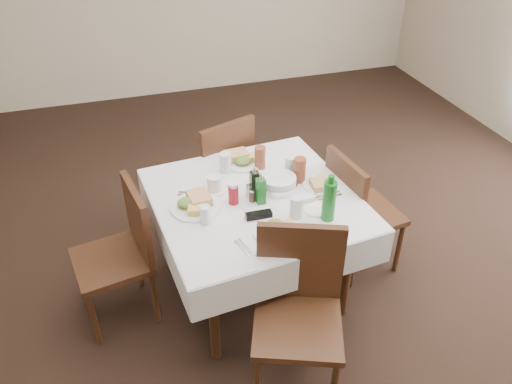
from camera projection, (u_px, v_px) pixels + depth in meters
ground_plane at (274, 281)px, 3.51m from camera, size 7.00×7.00×0.00m
room_shell at (281, 39)px, 2.53m from camera, size 6.04×7.04×2.80m
dining_table at (255, 209)px, 3.08m from camera, size 1.31×1.31×0.76m
chair_north at (221, 167)px, 3.74m from camera, size 0.58×0.58×0.95m
chair_south at (298, 301)px, 2.62m from camera, size 0.59×0.59×0.96m
chair_east at (355, 207)px, 3.35m from camera, size 0.48×0.48×0.92m
chair_west at (124, 247)px, 3.02m from camera, size 0.50×0.50×0.92m
meal_north at (242, 159)px, 3.35m from camera, size 0.29×0.29×0.06m
meal_south at (278, 230)px, 2.73m from camera, size 0.26×0.26×0.06m
meal_east at (322, 184)px, 3.12m from camera, size 0.23×0.23×0.05m
meal_west at (195, 204)px, 2.93m from camera, size 0.30×0.30×0.07m
side_plate_a at (220, 180)px, 3.18m from camera, size 0.16×0.16×0.01m
side_plate_b at (316, 209)px, 2.92m from camera, size 0.16×0.16×0.01m
water_n at (226, 163)px, 3.22m from camera, size 0.08×0.08×0.14m
water_s at (296, 207)px, 2.83m from camera, size 0.07×0.07×0.13m
water_e at (290, 166)px, 3.20m from camera, size 0.07×0.07×0.13m
water_w at (205, 215)px, 2.79m from camera, size 0.06×0.06×0.11m
iced_tea_a at (260, 157)px, 3.27m from camera, size 0.07×0.07×0.15m
iced_tea_b at (300, 170)px, 3.13m from camera, size 0.08×0.08×0.16m
bread_basket at (279, 183)px, 3.09m from camera, size 0.24×0.24×0.08m
oil_cruet_dark at (254, 183)px, 3.00m from camera, size 0.05×0.05×0.21m
oil_cruet_green at (261, 190)px, 2.93m from camera, size 0.05×0.05×0.21m
ketchup_bottle at (233, 194)px, 2.95m from camera, size 0.06×0.06×0.13m
salt_shaker at (249, 191)px, 3.01m from camera, size 0.04×0.04×0.09m
pepper_shaker at (252, 195)px, 2.97m from camera, size 0.04×0.04×0.09m
coffee_mug at (215, 184)px, 3.06m from camera, size 0.15×0.14×0.11m
sunglasses at (259, 215)px, 2.86m from camera, size 0.15×0.05×0.03m
green_bottle at (329, 200)px, 2.78m from camera, size 0.08×0.08×0.29m
sugar_caddy at (307, 199)px, 2.97m from camera, size 0.09×0.06×0.04m
cutlery_n at (254, 159)px, 3.39m from camera, size 0.12×0.20×0.01m
cutlery_s at (244, 248)px, 2.64m from camera, size 0.08×0.16×0.01m
cutlery_e at (327, 197)px, 3.03m from camera, size 0.19×0.07×0.01m
cutlery_w at (194, 194)px, 3.05m from camera, size 0.20×0.11×0.01m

